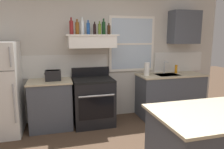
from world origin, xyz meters
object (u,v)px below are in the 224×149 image
(bottle_balsamic_dark, at_px, (95,29))
(bottle_olive_oil_square, at_px, (100,29))
(bottle_clear_tall, at_px, (82,27))
(bottle_blue_liqueur, at_px, (88,28))
(paper_towel_roll, at_px, (147,69))
(toaster, at_px, (53,75))
(bottle_dark_green_wine, at_px, (104,28))
(stove_range, at_px, (93,101))
(bottle_brown_stout, at_px, (109,30))
(bottle_amber_wine, at_px, (77,28))
(dish_soap_bottle, at_px, (176,69))
(bottle_red_label_wine, at_px, (71,27))

(bottle_balsamic_dark, xyz_separation_m, bottle_olive_oil_square, (0.09, -0.02, 0.00))
(bottle_olive_oil_square, bearing_deg, bottle_clear_tall, 163.12)
(bottle_clear_tall, bearing_deg, bottle_olive_oil_square, -16.88)
(bottle_blue_liqueur, xyz_separation_m, paper_towel_roll, (1.19, -0.10, -0.81))
(bottle_clear_tall, distance_m, bottle_blue_liqueur, 0.11)
(bottle_balsamic_dark, height_order, paper_towel_roll, bottle_balsamic_dark)
(toaster, distance_m, paper_towel_roll, 1.87)
(bottle_olive_oil_square, height_order, bottle_dark_green_wine, bottle_dark_green_wine)
(stove_range, distance_m, bottle_brown_stout, 1.42)
(bottle_amber_wine, bearing_deg, stove_range, -20.98)
(bottle_clear_tall, bearing_deg, toaster, -168.97)
(toaster, relative_size, bottle_brown_stout, 1.36)
(bottle_dark_green_wine, bearing_deg, dish_soap_bottle, -0.13)
(dish_soap_bottle, bearing_deg, bottle_balsamic_dark, -178.02)
(stove_range, bearing_deg, dish_soap_bottle, 4.18)
(stove_range, relative_size, bottle_amber_wine, 3.93)
(bottle_balsamic_dark, distance_m, dish_soap_bottle, 2.01)
(stove_range, xyz_separation_m, bottle_brown_stout, (0.35, 0.13, 1.37))
(bottle_clear_tall, xyz_separation_m, bottle_dark_green_wine, (0.41, -0.00, -0.01))
(toaster, xyz_separation_m, bottle_amber_wine, (0.47, 0.07, 0.85))
(bottle_brown_stout, bearing_deg, bottle_red_label_wine, -177.18)
(bottle_dark_green_wine, distance_m, paper_towel_roll, 1.22)
(bottle_blue_liqueur, bearing_deg, bottle_clear_tall, 174.61)
(bottle_balsamic_dark, height_order, bottle_olive_oil_square, bottle_olive_oil_square)
(toaster, xyz_separation_m, bottle_balsamic_dark, (0.80, 0.04, 0.84))
(bottle_balsamic_dark, xyz_separation_m, bottle_brown_stout, (0.29, 0.06, -0.01))
(bottle_clear_tall, height_order, paper_towel_roll, bottle_clear_tall)
(bottle_red_label_wine, height_order, paper_towel_roll, bottle_red_label_wine)
(bottle_blue_liqueur, height_order, paper_towel_roll, bottle_blue_liqueur)
(bottle_amber_wine, relative_size, paper_towel_roll, 1.03)
(bottle_clear_tall, relative_size, paper_towel_roll, 1.19)
(stove_range, relative_size, bottle_olive_oil_square, 4.47)
(bottle_red_label_wine, bearing_deg, bottle_amber_wine, 1.03)
(bottle_blue_liqueur, xyz_separation_m, bottle_balsamic_dark, (0.11, -0.06, -0.01))
(stove_range, height_order, bottle_red_label_wine, bottle_red_label_wine)
(stove_range, xyz_separation_m, bottle_red_label_wine, (-0.37, 0.10, 1.41))
(bottle_dark_green_wine, height_order, dish_soap_bottle, bottle_dark_green_wine)
(toaster, xyz_separation_m, dish_soap_bottle, (2.61, 0.10, -0.01))
(bottle_clear_tall, distance_m, bottle_olive_oil_square, 0.33)
(toaster, relative_size, stove_range, 0.27)
(stove_range, bearing_deg, bottle_olive_oil_square, 18.48)
(dish_soap_bottle, bearing_deg, bottle_amber_wine, -179.01)
(bottle_dark_green_wine, relative_size, paper_towel_roll, 1.11)
(toaster, distance_m, bottle_blue_liqueur, 1.09)
(bottle_blue_liqueur, distance_m, bottle_dark_green_wine, 0.30)
(bottle_balsamic_dark, distance_m, bottle_olive_oil_square, 0.09)
(bottle_brown_stout, bearing_deg, bottle_amber_wine, -176.87)
(bottle_dark_green_wine, xyz_separation_m, bottle_brown_stout, (0.10, -0.01, -0.03))
(toaster, relative_size, dish_soap_bottle, 1.65)
(dish_soap_bottle, bearing_deg, stove_range, -175.82)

